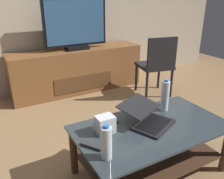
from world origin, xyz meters
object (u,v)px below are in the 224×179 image
at_px(television, 76,25).
at_px(tv_remote, 92,146).
at_px(laptop, 147,117).
at_px(router_box, 105,124).
at_px(water_bottle_near, 106,143).
at_px(water_bottle_far, 165,96).
at_px(cell_phone, 111,120).
at_px(media_cabinet, 78,70).
at_px(dining_chair, 157,63).
at_px(coffee_table, 151,141).

bearing_deg(television, tv_remote, -109.00).
bearing_deg(laptop, router_box, 171.63).
relative_size(television, water_bottle_near, 3.82).
height_order(water_bottle_far, tv_remote, water_bottle_far).
relative_size(television, router_box, 6.85).
relative_size(water_bottle_far, cell_phone, 2.07).
distance_m(media_cabinet, water_bottle_near, 2.27).
xyz_separation_m(router_box, water_bottle_near, (-0.13, -0.27, 0.05)).
relative_size(television, water_bottle_far, 3.17).
height_order(media_cabinet, tv_remote, media_cabinet).
relative_size(dining_chair, router_box, 6.49).
bearing_deg(dining_chair, router_box, -141.24).
distance_m(water_bottle_near, cell_phone, 0.49).
xyz_separation_m(media_cabinet, water_bottle_far, (0.11, -1.82, 0.25)).
height_order(television, water_bottle_near, television).
height_order(coffee_table, water_bottle_far, water_bottle_far).
bearing_deg(coffee_table, laptop, 95.53).
distance_m(television, router_box, 2.00).
relative_size(router_box, water_bottle_near, 0.56).
bearing_deg(router_box, water_bottle_near, -116.18).
bearing_deg(tv_remote, cell_phone, 7.97).
relative_size(coffee_table, television, 1.31).
height_order(television, cell_phone, television).
bearing_deg(water_bottle_far, coffee_table, -147.24).
bearing_deg(dining_chair, tv_remote, -141.52).
xyz_separation_m(laptop, tv_remote, (-0.52, -0.07, -0.05)).
relative_size(coffee_table, water_bottle_near, 5.01).
bearing_deg(media_cabinet, water_bottle_near, -106.77).
bearing_deg(dining_chair, water_bottle_near, -137.75).
height_order(media_cabinet, dining_chair, dining_chair).
distance_m(media_cabinet, dining_chair, 1.18).
xyz_separation_m(coffee_table, water_bottle_far, (0.27, 0.17, 0.27)).
height_order(coffee_table, tv_remote, tv_remote).
bearing_deg(tv_remote, media_cabinet, 37.36).
bearing_deg(media_cabinet, water_bottle_far, -86.59).
distance_m(router_box, cell_phone, 0.19).
relative_size(router_box, cell_phone, 0.96).
height_order(coffee_table, television, television).
bearing_deg(water_bottle_far, tv_remote, -166.62).
bearing_deg(coffee_table, television, 85.35).
xyz_separation_m(coffee_table, laptop, (-0.01, 0.05, 0.20)).
relative_size(media_cabinet, router_box, 14.62).
relative_size(media_cabinet, dining_chair, 2.25).
distance_m(laptop, cell_phone, 0.30).
relative_size(router_box, water_bottle_far, 0.46).
bearing_deg(cell_phone, media_cabinet, 77.36).
bearing_deg(television, coffee_table, -94.65).
relative_size(laptop, water_bottle_far, 1.64).
distance_m(router_box, water_bottle_far, 0.64).
height_order(coffee_table, laptop, laptop).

